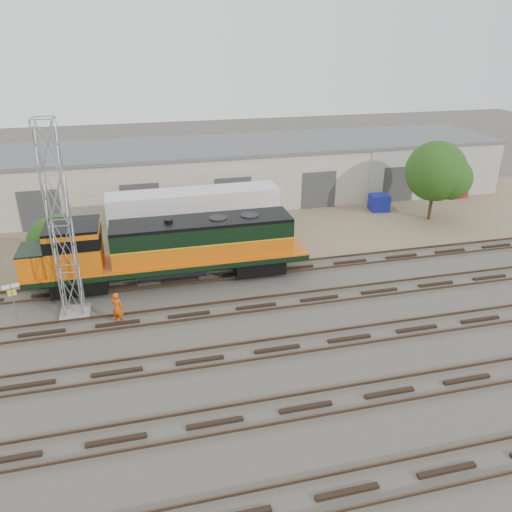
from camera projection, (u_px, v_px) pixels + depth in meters
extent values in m
plane|color=#47423A|center=(263.00, 320.00, 28.38)|extent=(140.00, 140.00, 0.00)
cube|color=#726047|center=(217.00, 228.00, 41.64)|extent=(80.00, 16.00, 0.02)
cube|color=black|center=(347.00, 492.00, 17.73)|extent=(80.00, 2.40, 0.14)
cube|color=#4C3828|center=(356.00, 507.00, 17.01)|extent=(80.00, 0.08, 0.14)
cube|color=#4C3828|center=(339.00, 472.00, 18.34)|extent=(80.00, 0.08, 0.14)
cube|color=black|center=(306.00, 407.00, 21.71)|extent=(80.00, 2.40, 0.14)
cube|color=#4C3828|center=(312.00, 417.00, 20.99)|extent=(80.00, 0.08, 0.14)
cube|color=#4C3828|center=(300.00, 394.00, 22.32)|extent=(80.00, 0.08, 0.14)
cube|color=black|center=(277.00, 349.00, 25.69)|extent=(80.00, 2.40, 0.14)
cube|color=#4C3828|center=(281.00, 355.00, 24.97)|extent=(80.00, 0.08, 0.14)
cube|color=#4C3828|center=(273.00, 339.00, 26.30)|extent=(80.00, 0.08, 0.14)
cube|color=black|center=(256.00, 306.00, 29.67)|extent=(80.00, 2.40, 0.14)
cube|color=#4C3828|center=(259.00, 311.00, 28.95)|extent=(80.00, 0.08, 0.14)
cube|color=#4C3828|center=(253.00, 298.00, 30.28)|extent=(80.00, 0.08, 0.14)
cube|color=black|center=(240.00, 274.00, 33.66)|extent=(80.00, 2.40, 0.14)
cube|color=#4C3828|center=(243.00, 277.00, 32.93)|extent=(80.00, 0.08, 0.14)
cube|color=#4C3828|center=(238.00, 267.00, 34.26)|extent=(80.00, 0.08, 0.14)
cube|color=beige|center=(202.00, 174.00, 47.69)|extent=(58.00, 10.00, 5.00)
cube|color=#59595B|center=(201.00, 147.00, 46.60)|extent=(58.40, 10.40, 0.30)
cube|color=#999993|center=(437.00, 173.00, 48.03)|extent=(14.00, 0.10, 5.00)
cube|color=#333335|center=(41.00, 211.00, 40.49)|extent=(3.20, 0.12, 3.40)
cube|color=#333335|center=(141.00, 203.00, 42.24)|extent=(3.20, 0.12, 3.40)
cube|color=#333335|center=(234.00, 196.00, 43.98)|extent=(3.20, 0.12, 3.40)
cube|color=#333335|center=(319.00, 190.00, 45.73)|extent=(3.20, 0.12, 3.40)
cube|color=#333335|center=(398.00, 184.00, 47.48)|extent=(3.20, 0.12, 3.40)
cube|color=black|center=(80.00, 281.00, 31.12)|extent=(3.32, 2.49, 1.04)
cube|color=black|center=(258.00, 262.00, 33.62)|extent=(3.32, 2.49, 1.04)
cube|color=black|center=(172.00, 261.00, 32.08)|extent=(17.66, 3.12, 0.36)
cylinder|color=black|center=(172.00, 270.00, 32.35)|extent=(4.36, 1.14, 1.14)
cube|color=#CE5A09|center=(203.00, 247.00, 32.20)|extent=(11.43, 2.70, 1.25)
cube|color=black|center=(202.00, 230.00, 31.73)|extent=(11.43, 2.70, 1.04)
cube|color=black|center=(202.00, 221.00, 31.48)|extent=(11.43, 2.70, 0.21)
cube|color=#CE5A09|center=(75.00, 248.00, 30.20)|extent=(3.12, 3.12, 2.70)
cube|color=black|center=(71.00, 226.00, 29.61)|extent=(3.12, 3.12, 0.17)
cube|color=#CE5A09|center=(35.00, 261.00, 29.94)|extent=(1.66, 2.49, 1.45)
cube|color=gray|center=(76.00, 313.00, 28.94)|extent=(1.64, 1.64, 0.20)
cylinder|color=gray|center=(51.00, 220.00, 26.97)|extent=(0.08, 0.08, 10.96)
cylinder|color=gray|center=(71.00, 219.00, 27.19)|extent=(0.08, 0.08, 10.96)
cylinder|color=gray|center=(49.00, 227.00, 26.08)|extent=(0.08, 0.08, 10.96)
cylinder|color=gray|center=(69.00, 225.00, 26.30)|extent=(0.08, 0.08, 10.96)
cylinder|color=gray|center=(14.00, 302.00, 28.06)|extent=(0.07, 0.07, 2.26)
cube|color=white|center=(10.00, 286.00, 27.66)|extent=(0.90, 0.30, 0.23)
cube|color=yellow|center=(12.00, 293.00, 27.83)|extent=(0.45, 0.17, 0.36)
imported|color=#D1470B|center=(117.00, 308.00, 27.72)|extent=(0.84, 0.73, 1.94)
cube|color=silver|center=(194.00, 208.00, 38.29)|extent=(13.05, 2.86, 2.70)
cube|color=black|center=(258.00, 227.00, 40.38)|extent=(2.45, 2.55, 1.00)
cube|color=black|center=(131.00, 243.00, 37.05)|extent=(0.15, 0.15, 1.30)
cube|color=black|center=(130.00, 233.00, 38.81)|extent=(0.15, 0.15, 1.30)
cube|color=#161F9B|center=(379.00, 203.00, 45.42)|extent=(1.69, 1.59, 1.50)
cube|color=maroon|center=(458.00, 190.00, 49.22)|extent=(1.72, 1.64, 1.40)
cylinder|color=#382619|center=(65.00, 271.00, 33.80)|extent=(0.30, 0.30, 0.40)
sphere|color=#204213|center=(61.00, 247.00, 33.08)|extent=(4.43, 4.43, 4.43)
sphere|color=#204213|center=(75.00, 256.00, 32.87)|extent=(3.10, 3.10, 3.10)
cylinder|color=#382619|center=(431.00, 206.00, 43.07)|extent=(0.29, 0.29, 2.52)
sphere|color=#204213|center=(436.00, 171.00, 41.82)|extent=(5.05, 5.05, 5.05)
sphere|color=#204213|center=(451.00, 179.00, 41.58)|extent=(3.53, 3.53, 3.53)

